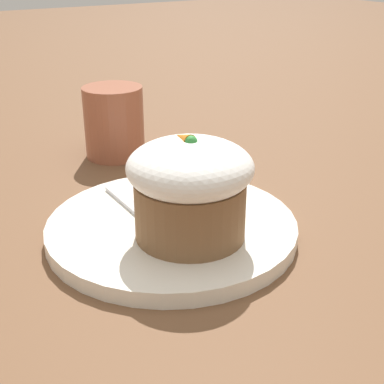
% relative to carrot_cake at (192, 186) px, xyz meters
% --- Properties ---
extents(ground_plane, '(4.00, 4.00, 0.00)m').
position_rel_carrot_cake_xyz_m(ground_plane, '(0.03, 0.00, -0.06)').
color(ground_plane, brown).
extents(dessert_plate, '(0.22, 0.22, 0.01)m').
position_rel_carrot_cake_xyz_m(dessert_plate, '(0.03, 0.00, -0.05)').
color(dessert_plate, white).
rests_on(dessert_plate, ground_plane).
extents(carrot_cake, '(0.10, 0.10, 0.09)m').
position_rel_carrot_cake_xyz_m(carrot_cake, '(0.00, 0.00, 0.00)').
color(carrot_cake, brown).
rests_on(carrot_cake, dessert_plate).
extents(spoon, '(0.13, 0.04, 0.01)m').
position_rel_carrot_cake_xyz_m(spoon, '(0.02, 0.02, -0.04)').
color(spoon, silver).
rests_on(spoon, dessert_plate).
extents(coffee_cup, '(0.10, 0.07, 0.08)m').
position_rel_carrot_cake_xyz_m(coffee_cup, '(0.24, -0.04, -0.02)').
color(coffee_cup, '#9E563D').
rests_on(coffee_cup, ground_plane).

